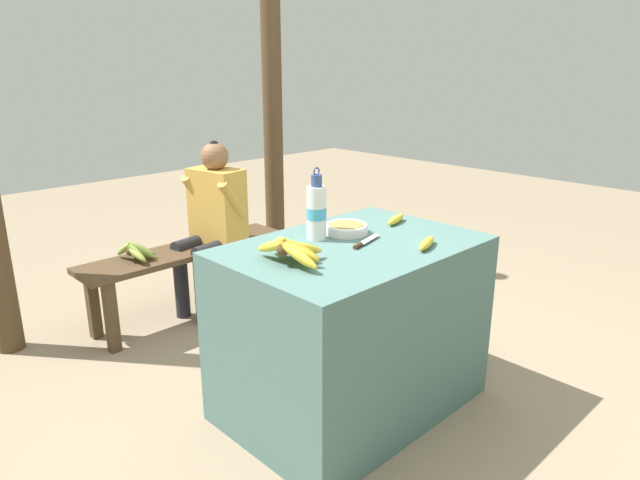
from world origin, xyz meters
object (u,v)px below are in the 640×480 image
object	(u,v)px
loose_banana_front	(427,243)
loose_banana_side	(396,219)
water_bottle	(317,211)
banana_bunch_green	(136,250)
seated_vendor	(212,216)
serving_bowl	(346,228)
knife	(363,243)
support_post_far	(273,110)
banana_bunch_ripe	(290,248)
wooden_bench	(188,261)

from	to	relation	value
loose_banana_front	loose_banana_side	distance (m)	0.39
water_bottle	banana_bunch_green	size ratio (longest dim) A/B	1.14
loose_banana_front	seated_vendor	world-z (taller)	seated_vendor
serving_bowl	knife	xyz separation A→B (m)	(-0.08, -0.17, -0.02)
serving_bowl	support_post_far	size ratio (longest dim) A/B	0.08
banana_bunch_ripe	knife	size ratio (longest dim) A/B	1.63
water_bottle	banana_bunch_green	distance (m)	1.33
loose_banana_side	wooden_bench	bearing A→B (deg)	106.53
banana_bunch_ripe	loose_banana_front	xyz separation A→B (m)	(0.55, -0.25, -0.04)
banana_bunch_ripe	banana_bunch_green	bearing A→B (deg)	88.69
water_bottle	loose_banana_side	xyz separation A→B (m)	(0.46, -0.08, -0.11)
loose_banana_front	water_bottle	bearing A→B (deg)	120.81
banana_bunch_ripe	serving_bowl	distance (m)	0.48
serving_bowl	knife	distance (m)	0.19
serving_bowl	loose_banana_front	distance (m)	0.39
banana_bunch_ripe	knife	xyz separation A→B (m)	(0.38, -0.04, -0.05)
loose_banana_front	banana_bunch_green	size ratio (longest dim) A/B	0.65
water_bottle	loose_banana_front	bearing A→B (deg)	-59.19
wooden_bench	serving_bowl	bearing A→B (deg)	-85.82
knife	support_post_far	size ratio (longest dim) A/B	0.09
banana_bunch_ripe	seated_vendor	size ratio (longest dim) A/B	0.32
serving_bowl	loose_banana_front	xyz separation A→B (m)	(0.09, -0.38, -0.01)
water_bottle	seated_vendor	size ratio (longest dim) A/B	0.30
wooden_bench	loose_banana_front	bearing A→B (deg)	-83.70
serving_bowl	loose_banana_side	distance (m)	0.30
seated_vendor	wooden_bench	bearing A→B (deg)	-23.22
banana_bunch_green	support_post_far	distance (m)	1.52
loose_banana_side	loose_banana_front	bearing A→B (deg)	-122.10
banana_bunch_ripe	loose_banana_side	distance (m)	0.76
water_bottle	banana_bunch_ripe	bearing A→B (deg)	-151.52
knife	support_post_far	distance (m)	2.04
loose_banana_front	loose_banana_side	world-z (taller)	same
banana_bunch_ripe	water_bottle	distance (m)	0.35
seated_vendor	loose_banana_front	bearing A→B (deg)	80.56
loose_banana_side	knife	bearing A→B (deg)	-162.36
loose_banana_side	serving_bowl	bearing A→B (deg)	170.39
serving_bowl	loose_banana_front	world-z (taller)	serving_bowl
serving_bowl	support_post_far	bearing A→B (deg)	60.81
water_bottle	loose_banana_front	xyz separation A→B (m)	(0.25, -0.42, -0.11)
serving_bowl	support_post_far	xyz separation A→B (m)	(0.89, 1.59, 0.40)
banana_bunch_ripe	loose_banana_front	world-z (taller)	banana_bunch_ripe
serving_bowl	loose_banana_side	xyz separation A→B (m)	(0.30, -0.05, -0.01)
wooden_bench	seated_vendor	size ratio (longest dim) A/B	1.22
loose_banana_front	knife	world-z (taller)	loose_banana_front
loose_banana_front	banana_bunch_green	bearing A→B (deg)	107.33
wooden_bench	seated_vendor	world-z (taller)	seated_vendor
knife	water_bottle	bearing A→B (deg)	97.52
knife	loose_banana_front	bearing A→B (deg)	-67.34
loose_banana_side	seated_vendor	world-z (taller)	seated_vendor
banana_bunch_ripe	serving_bowl	bearing A→B (deg)	15.71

